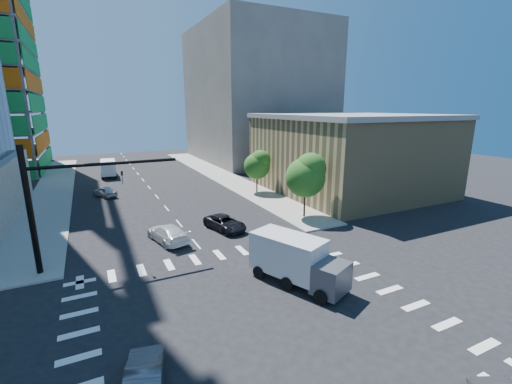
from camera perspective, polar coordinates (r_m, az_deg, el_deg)
ground at (r=20.39m, az=0.41°, el=-20.35°), size 160.00×160.00×0.00m
road_markings at (r=20.39m, az=0.41°, el=-20.34°), size 20.00×20.00×0.01m
sidewalk_ne at (r=59.70m, az=-6.12°, el=2.84°), size 5.00×60.00×0.15m
sidewalk_nw at (r=56.44m, az=-30.65°, el=0.29°), size 5.00×60.00×0.15m
commercial_building at (r=49.72m, az=15.04°, el=6.33°), size 20.50×22.50×10.60m
bg_building_ne at (r=78.16m, az=0.01°, el=15.78°), size 24.00×30.00×28.00m
signal_mast_nw at (r=27.33m, az=-30.62°, el=-0.72°), size 10.20×0.40×9.00m
tree_south at (r=35.96m, az=8.51°, el=2.88°), size 4.16×4.16×6.82m
tree_north at (r=46.41m, az=0.34°, el=4.64°), size 3.54×3.52×5.78m
car_nb_far at (r=33.13m, az=-5.20°, el=-5.16°), size 3.42×5.31×1.36m
car_sb_near at (r=31.20m, az=-14.54°, el=-6.65°), size 3.24×5.55×1.51m
car_sb_mid at (r=49.28m, az=-23.85°, el=0.07°), size 3.18×4.36×1.38m
car_sb_cross at (r=16.58m, az=-18.10°, el=-27.54°), size 2.28×4.37×1.37m
box_truck_near at (r=23.21m, az=7.36°, el=-11.93°), size 4.74×6.57×3.17m
box_truck_far at (r=63.40m, az=-23.38°, el=3.55°), size 2.64×5.71×2.94m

